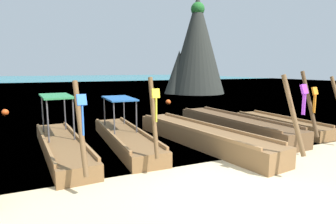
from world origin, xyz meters
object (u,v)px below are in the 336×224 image
Objects in this scene: karst_rock at (195,47)px; mooring_buoy_near at (5,112)px; longtail_boat_yellow_ribbon at (125,137)px; mooring_buoy_far at (168,102)px; longtail_boat_orange_ribbon at (234,125)px; longtail_boat_violet_ribbon at (201,136)px; longtail_boat_blue_ribbon at (62,144)px; longtail_boat_pink_ribbon at (281,124)px.

karst_rock is 20.96m from mooring_buoy_near.
longtail_boat_yellow_ribbon is 0.58× the size of karst_rock.
mooring_buoy_far is at bearing 57.70° from longtail_boat_yellow_ribbon.
longtail_boat_violet_ribbon is at bearing -154.73° from longtail_boat_orange_ribbon.
mooring_buoy_near is (-7.28, 10.46, -0.12)m from longtail_boat_violet_ribbon.
karst_rock is at bearing 65.09° from longtail_boat_orange_ribbon.
longtail_boat_orange_ribbon reaches higher than longtail_boat_yellow_ribbon.
longtail_boat_orange_ribbon is (7.19, 0.17, 0.03)m from longtail_boat_blue_ribbon.
longtail_boat_yellow_ribbon is at bearing -126.33° from karst_rock.
karst_rock reaches higher than longtail_boat_orange_ribbon.
longtail_boat_blue_ribbon is 1.07× the size of longtail_boat_yellow_ribbon.
karst_rock reaches higher than longtail_boat_blue_ribbon.
karst_rock is (15.72, 18.55, 4.89)m from longtail_boat_blue_ribbon.
longtail_boat_violet_ribbon is 22.90m from karst_rock.
longtail_boat_orange_ribbon is 18.53× the size of mooring_buoy_near.
mooring_buoy_far is (-0.90, 10.52, -0.06)m from longtail_boat_pink_ribbon.
longtail_boat_violet_ribbon is at bearing -108.78° from mooring_buoy_far.
longtail_boat_pink_ribbon is 0.52× the size of karst_rock.
longtail_boat_orange_ribbon is 2.34m from longtail_boat_pink_ribbon.
longtail_boat_yellow_ribbon reaches higher than mooring_buoy_near.
longtail_boat_blue_ribbon is 1.18× the size of longtail_boat_pink_ribbon.
karst_rock reaches higher than mooring_buoy_near.
karst_rock is at bearing 49.71° from longtail_boat_blue_ribbon.
longtail_boat_yellow_ribbon is 0.84× the size of longtail_boat_violet_ribbon.
longtail_boat_pink_ribbon is at bearing -85.12° from mooring_buoy_far.
longtail_boat_blue_ribbon reaches higher than mooring_buoy_far.
longtail_boat_pink_ribbon is at bearing -39.11° from mooring_buoy_near.
longtail_boat_blue_ribbon reaches higher than longtail_boat_pink_ribbon.
mooring_buoy_far is (11.10, 0.77, 0.00)m from mooring_buoy_near.
mooring_buoy_far is at bearing -130.74° from karst_rock.
longtail_boat_pink_ribbon is 20.42m from karst_rock.
longtail_boat_yellow_ribbon is 15.84× the size of mooring_buoy_near.
longtail_boat_violet_ribbon reaches higher than longtail_boat_pink_ribbon.
longtail_boat_pink_ribbon reaches higher than mooring_buoy_far.
longtail_boat_violet_ribbon is at bearing -23.82° from longtail_boat_yellow_ribbon.
longtail_boat_pink_ribbon is 13.97× the size of mooring_buoy_far.
longtail_boat_pink_ribbon is at bearing -1.60° from longtail_boat_blue_ribbon.
longtail_boat_violet_ribbon is at bearing -171.50° from longtail_boat_pink_ribbon.
longtail_boat_orange_ribbon is 10.18m from mooring_buoy_far.
longtail_boat_pink_ribbon is at bearing -3.36° from longtail_boat_yellow_ribbon.
mooring_buoy_near is at bearing 140.89° from longtail_boat_pink_ribbon.
longtail_boat_blue_ribbon is 9.81m from mooring_buoy_near.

